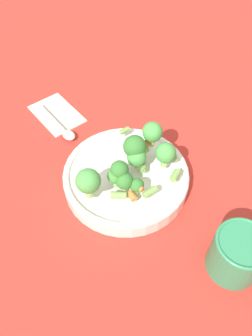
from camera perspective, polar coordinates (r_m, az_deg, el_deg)
ground_plane at (r=0.69m, az=0.00°, el=-2.54°), size 3.00×3.00×0.00m
bowl at (r=0.67m, az=0.00°, el=-1.48°), size 0.26×0.26×0.04m
pasta_salad at (r=0.62m, az=0.91°, el=1.22°), size 0.17×0.21×0.08m
cup at (r=0.58m, az=18.84°, el=-13.97°), size 0.09×0.09×0.09m
napkin at (r=0.85m, az=-11.99°, el=9.27°), size 0.15×0.11×0.01m
spoon at (r=0.79m, az=-11.07°, el=6.82°), size 0.15×0.05×0.01m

